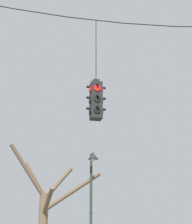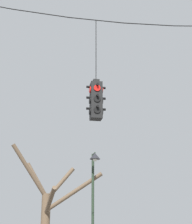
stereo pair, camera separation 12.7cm
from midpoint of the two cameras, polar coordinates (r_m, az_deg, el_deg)
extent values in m
cylinder|color=black|center=(11.35, -9.50, 15.95)|extent=(1.78, 0.03, 0.12)
cylinder|color=black|center=(11.46, -0.29, 15.02)|extent=(1.78, 0.03, 0.03)
cylinder|color=black|center=(11.89, 8.42, 14.15)|extent=(1.78, 0.03, 0.12)
cube|color=black|center=(10.20, -0.36, 1.85)|extent=(0.34, 0.34, 1.15)
cube|color=black|center=(10.43, -0.35, 5.07)|extent=(0.19, 0.19, 0.10)
cylinder|color=black|center=(10.91, -0.34, 10.37)|extent=(0.02, 0.02, 2.10)
cylinder|color=red|center=(10.15, -0.16, 4.03)|extent=(0.20, 0.03, 0.20)
cylinder|color=black|center=(10.14, -0.11, 4.59)|extent=(0.07, 0.12, 0.07)
cylinder|color=black|center=(10.02, -0.16, 2.21)|extent=(0.20, 0.03, 0.20)
cylinder|color=black|center=(10.02, -0.11, 2.78)|extent=(0.07, 0.12, 0.07)
cylinder|color=black|center=(9.91, -0.16, 0.35)|extent=(0.20, 0.03, 0.20)
cylinder|color=black|center=(9.90, -0.12, 0.93)|extent=(0.07, 0.12, 0.07)
cylinder|color=red|center=(10.49, -0.54, 3.27)|extent=(0.20, 0.03, 0.20)
cylinder|color=black|center=(10.56, -0.58, 3.64)|extent=(0.07, 0.12, 0.07)
cylinder|color=black|center=(10.37, -0.55, 1.51)|extent=(0.20, 0.03, 0.20)
cylinder|color=black|center=(10.44, -0.59, 1.89)|extent=(0.07, 0.12, 0.07)
cylinder|color=black|center=(10.25, -0.55, -0.30)|extent=(0.20, 0.03, 0.20)
cylinder|color=black|center=(10.32, -0.60, 0.10)|extent=(0.07, 0.12, 0.07)
cylinder|color=red|center=(10.29, -1.37, 3.72)|extent=(0.03, 0.20, 0.20)
cylinder|color=black|center=(10.32, -1.61, 4.20)|extent=(0.12, 0.07, 0.07)
cylinder|color=black|center=(10.16, -1.38, 1.92)|extent=(0.03, 0.20, 0.20)
cylinder|color=black|center=(10.19, -1.63, 2.41)|extent=(0.12, 0.07, 0.07)
cylinder|color=black|center=(10.05, -1.40, 0.08)|extent=(0.03, 0.20, 0.20)
cylinder|color=black|center=(10.07, -1.65, 0.58)|extent=(0.12, 0.07, 0.07)
cylinder|color=red|center=(10.35, 0.65, 3.57)|extent=(0.03, 0.20, 0.20)
cylinder|color=black|center=(10.39, 0.90, 4.01)|extent=(0.12, 0.07, 0.07)
cylinder|color=black|center=(10.23, 0.66, 1.79)|extent=(0.03, 0.20, 0.20)
cylinder|color=black|center=(10.27, 0.91, 2.24)|extent=(0.12, 0.07, 0.07)
cylinder|color=black|center=(10.12, 0.67, -0.04)|extent=(0.03, 0.20, 0.20)
cylinder|color=black|center=(10.15, 0.92, 0.42)|extent=(0.12, 0.07, 0.07)
cylinder|color=#233323|center=(15.82, -1.09, -16.11)|extent=(0.12, 0.12, 5.11)
cylinder|color=#233323|center=(15.86, -0.87, -6.99)|extent=(0.07, 0.52, 0.07)
cone|color=#232328|center=(15.58, -0.71, -7.32)|extent=(0.48, 0.48, 0.29)
sphere|color=silver|center=(15.56, -0.71, -7.84)|extent=(0.21, 0.21, 0.21)
cylinder|color=brown|center=(17.07, -4.27, -13.13)|extent=(2.74, 1.21, 1.88)
cylinder|color=brown|center=(16.47, -8.24, -14.51)|extent=(0.47, 2.04, 1.25)
cylinder|color=brown|center=(17.15, -11.49, -9.63)|extent=(1.95, 1.06, 2.54)
cylinder|color=brown|center=(17.49, -6.55, -11.77)|extent=(1.45, 0.30, 1.67)
cylinder|color=brown|center=(17.56, -10.35, -11.09)|extent=(1.19, 0.33, 1.76)
camera|label=1|loc=(0.06, -90.36, 0.12)|focal=55.00mm
camera|label=2|loc=(0.06, 89.64, -0.12)|focal=55.00mm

